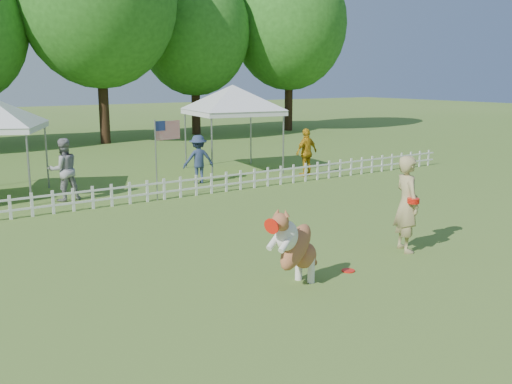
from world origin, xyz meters
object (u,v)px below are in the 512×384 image
Objects in this scene: handler at (407,204)px; canopy_tent_right at (233,129)px; frisbee_on_turf at (348,271)px; flag_pole at (156,161)px; dog at (297,246)px; spectator_c at (306,152)px; spectator_b at (198,159)px; spectator_a at (64,170)px.

handler is 0.63× the size of canopy_tent_right.
frisbee_on_turf is at bearing -103.00° from canopy_tent_right.
handler is at bearing -81.13° from flag_pole.
spectator_c is (6.71, 8.08, 0.14)m from dog.
frisbee_on_turf is 0.08× the size of canopy_tent_right.
spectator_b is at bearing 21.37° from handler.
spectator_a is at bearing 138.65° from flag_pole.
handler is at bearing 9.13° from frisbee_on_turf.
flag_pole is (-4.37, -3.11, -0.39)m from canopy_tent_right.
spectator_a reaches higher than spectator_b.
spectator_b is at bearing 78.45° from frisbee_on_turf.
spectator_b is (-2.19, -1.46, -0.73)m from canopy_tent_right.
canopy_tent_right reaches higher than spectator_a.
frisbee_on_turf is at bearing 46.78° from spectator_c.
dog is at bearing 83.77° from spectator_b.
handler is 10.35m from canopy_tent_right.
dog is 9.46m from spectator_b.
spectator_b is at bearing -22.17° from spectator_c.
spectator_a is at bearing 15.83° from spectator_b.
dog is 8.80m from spectator_a.
handler is at bearing -14.70° from dog.
flag_pole is at bearing 38.65° from handler.
handler is at bearing -94.47° from canopy_tent_right.
handler is 8.12× the size of frisbee_on_turf.
spectator_b is 3.79m from spectator_c.
spectator_a is (-2.47, 8.65, 0.85)m from frisbee_on_turf.
frisbee_on_turf is (1.20, 0.05, -0.66)m from dog.
handler is at bearing 101.96° from spectator_b.
dog is 11.68m from canopy_tent_right.
dog is 1.37m from frisbee_on_turf.
handler is 8.61m from spectator_c.
handler is 1.40× the size of dog.
flag_pole is at bearing -1.29° from spectator_c.
spectator_c is (7.98, -0.62, -0.05)m from spectator_a.
handler is 1.10× the size of spectator_a.
spectator_a is 8.00m from spectator_c.
handler is at bearing 113.93° from spectator_a.
handler reaches higher than spectator_c.
spectator_a is (-2.11, 1.39, -0.25)m from flag_pole.
frisbee_on_turf is 9.12m from spectator_b.
flag_pole is at bearing 143.77° from spectator_a.
canopy_tent_right is 1.35× the size of flag_pole.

